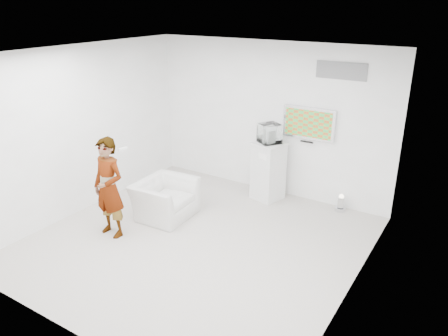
% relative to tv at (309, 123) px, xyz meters
% --- Properties ---
extents(room, '(5.01, 5.01, 3.00)m').
position_rel_tv_xyz_m(room, '(-0.85, -2.45, -0.05)').
color(room, '#B5ADA6').
rests_on(room, ground).
extents(tv, '(1.00, 0.08, 0.60)m').
position_rel_tv_xyz_m(tv, '(0.00, 0.00, 0.00)').
color(tv, silver).
rests_on(tv, room).
extents(logo_decal, '(0.90, 0.02, 0.30)m').
position_rel_tv_xyz_m(logo_decal, '(0.50, 0.04, 1.00)').
color(logo_decal, slate).
rests_on(logo_decal, room).
extents(person, '(0.64, 0.43, 1.69)m').
position_rel_tv_xyz_m(person, '(-2.19, -3.00, -0.71)').
color(person, silver).
rests_on(person, room).
extents(armchair, '(0.96, 1.08, 0.67)m').
position_rel_tv_xyz_m(armchair, '(-1.86, -2.02, -1.21)').
color(armchair, silver).
rests_on(armchair, room).
extents(pedestal, '(0.69, 0.69, 1.16)m').
position_rel_tv_xyz_m(pedestal, '(-0.64, -0.34, -0.97)').
color(pedestal, silver).
rests_on(pedestal, room).
extents(floor_uplight, '(0.25, 0.25, 0.32)m').
position_rel_tv_xyz_m(floor_uplight, '(0.78, -0.12, -1.39)').
color(floor_uplight, silver).
rests_on(floor_uplight, room).
extents(vitrine, '(0.50, 0.50, 0.36)m').
position_rel_tv_xyz_m(vitrine, '(-0.64, -0.34, -0.21)').
color(vitrine, silver).
rests_on(vitrine, pedestal).
extents(console, '(0.11, 0.19, 0.25)m').
position_rel_tv_xyz_m(console, '(-0.64, -0.34, -0.27)').
color(console, silver).
rests_on(console, pedestal).
extents(wii_remote, '(0.08, 0.15, 0.04)m').
position_rel_tv_xyz_m(wii_remote, '(-1.94, -2.86, -0.03)').
color(wii_remote, silver).
rests_on(wii_remote, person).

